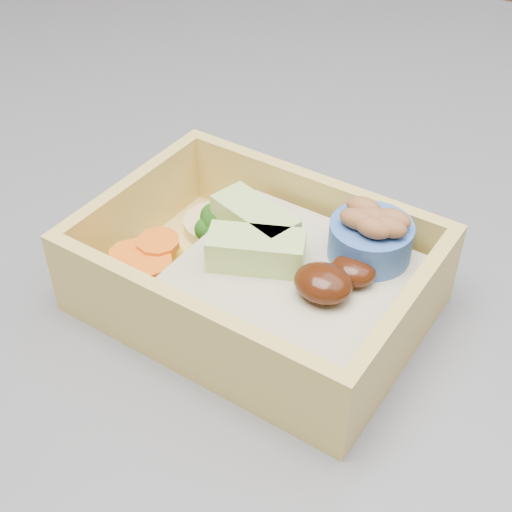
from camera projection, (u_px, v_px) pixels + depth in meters
The scene contains 2 objects.
island at pixel (290, 505), 0.83m from camera, with size 1.24×0.84×0.92m.
bento_box at pixel (266, 274), 0.41m from camera, with size 0.20×0.15×0.07m.
Camera 1 is at (0.18, -0.51, 1.22)m, focal length 50.00 mm.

